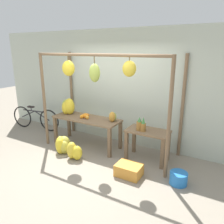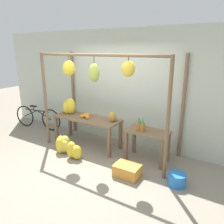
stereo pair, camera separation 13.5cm
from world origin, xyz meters
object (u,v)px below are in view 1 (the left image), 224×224
banana_pile_ground_left (62,145)px  banana_pile_ground_right (74,151)px  fruit_crate_white (129,170)px  parked_bicycle (35,118)px  papaya_pile (113,117)px  orange_pile (85,116)px  banana_pile_on_table (68,107)px  pineapple_cluster (141,125)px  blue_bucket (178,178)px

banana_pile_ground_left → banana_pile_ground_right: 0.45m
banana_pile_ground_left → fruit_crate_white: bearing=-3.3°
parked_bicycle → papaya_pile: bearing=-2.3°
orange_pile → fruit_crate_white: orange_pile is taller
banana_pile_on_table → banana_pile_ground_left: size_ratio=1.06×
banana_pile_ground_left → papaya_pile: (0.95, 0.68, 0.65)m
banana_pile_ground_left → pineapple_cluster: bearing=18.7°
orange_pile → pineapple_cluster: pineapple_cluster is taller
pineapple_cluster → parked_bicycle: size_ratio=0.18×
blue_bucket → banana_pile_on_table: bearing=169.3°
orange_pile → papaya_pile: size_ratio=1.03×
orange_pile → banana_pile_ground_right: orange_pile is taller
banana_pile_ground_left → blue_bucket: (2.64, 0.10, -0.08)m
fruit_crate_white → orange_pile: bearing=155.5°
blue_bucket → papaya_pile: (-1.69, 0.59, 0.73)m
parked_bicycle → papaya_pile: 2.77m
fruit_crate_white → papaya_pile: size_ratio=1.91×
blue_bucket → orange_pile: bearing=168.4°
banana_pile_on_table → blue_bucket: (3.00, -0.56, -0.80)m
banana_pile_ground_right → parked_bicycle: (-2.20, 0.90, 0.16)m
banana_pile_on_table → fruit_crate_white: (2.11, -0.76, -0.80)m
pineapple_cluster → banana_pile_ground_left: pineapple_cluster is taller
banana_pile_ground_right → blue_bucket: bearing=5.2°
fruit_crate_white → parked_bicycle: size_ratio=0.29×
parked_bicycle → fruit_crate_white: bearing=-14.2°
papaya_pile → orange_pile: bearing=-172.8°
banana_pile_ground_left → parked_bicycle: size_ratio=0.26×
banana_pile_ground_left → fruit_crate_white: 1.76m
blue_bucket → banana_pile_ground_left: bearing=-177.9°
orange_pile → banana_pile_ground_left: (-0.24, -0.59, -0.58)m
banana_pile_on_table → banana_pile_ground_right: 1.32m
banana_pile_ground_right → parked_bicycle: parked_bicycle is taller
pineapple_cluster → papaya_pile: size_ratio=1.20×
banana_pile_ground_left → banana_pile_ground_right: banana_pile_ground_left is taller
banana_pile_on_table → banana_pile_ground_right: (0.78, -0.77, -0.73)m
banana_pile_on_table → banana_pile_ground_right: banana_pile_on_table is taller
fruit_crate_white → papaya_pile: bearing=135.7°
banana_pile_ground_left → banana_pile_on_table: bearing=118.0°
banana_pile_ground_right → blue_bucket: 2.22m
banana_pile_on_table → pineapple_cluster: bearing=-2.4°
blue_bucket → fruit_crate_white: bearing=-167.4°
banana_pile_ground_left → blue_bucket: size_ratio=1.36×
banana_pile_on_table → banana_pile_ground_left: (0.35, -0.66, -0.73)m
orange_pile → pineapple_cluster: (1.46, -0.02, 0.04)m
banana_pile_ground_left → banana_pile_ground_right: size_ratio=0.97×
banana_pile_ground_right → blue_bucket: banana_pile_ground_right is taller
fruit_crate_white → papaya_pile: (-0.80, 0.78, 0.73)m
orange_pile → banana_pile_ground_right: size_ratio=0.59×
pineapple_cluster → parked_bicycle: bearing=176.5°
orange_pile → banana_pile_ground_left: 0.86m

